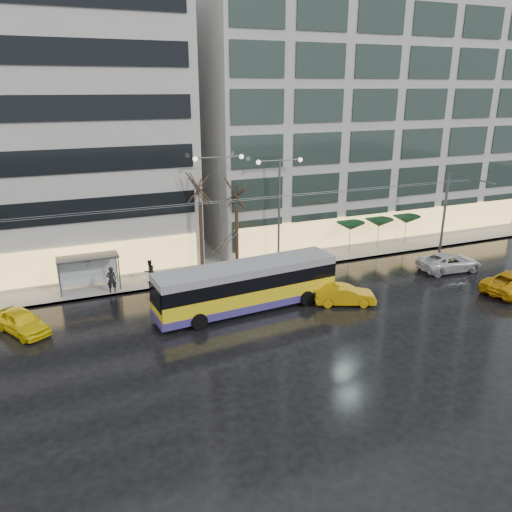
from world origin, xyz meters
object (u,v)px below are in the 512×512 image
taxi_a (22,322)px  street_lamp_near (220,198)px  bus_shelter (83,266)px  trolleybus (247,287)px

taxi_a → street_lamp_near: bearing=-9.9°
bus_shelter → taxi_a: size_ratio=1.01×
taxi_a → trolleybus: bearing=-38.9°
trolleybus → taxi_a: trolleybus is taller
trolleybus → taxi_a: 13.83m
bus_shelter → taxi_a: bus_shelter is taller
trolleybus → street_lamp_near: size_ratio=1.38×
trolleybus → street_lamp_near: (0.68, 7.40, 4.45)m
street_lamp_near → taxi_a: bearing=-159.4°
trolleybus → taxi_a: bearing=171.6°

